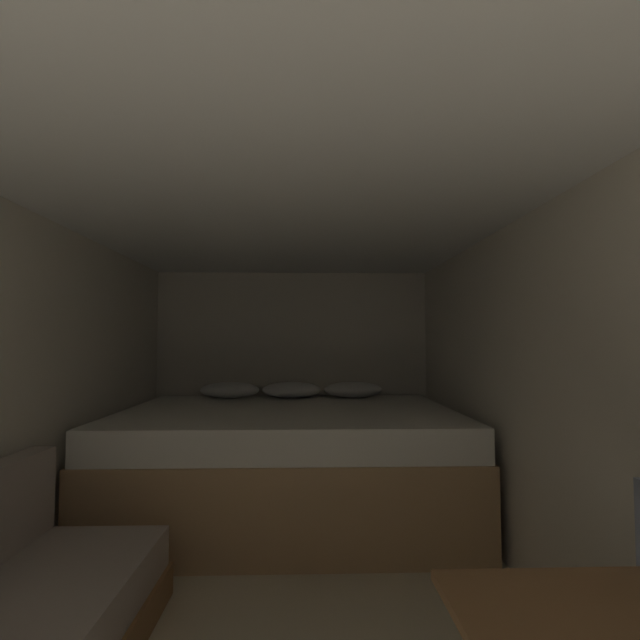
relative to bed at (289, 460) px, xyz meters
The scene contains 5 objects.
ground_plane 1.54m from the bed, 90.00° to the right, with size 6.89×6.89×0.00m, color beige.
wall_back 1.15m from the bed, 90.00° to the left, with size 2.74×0.05×2.01m, color beige.
wall_right 2.09m from the bed, 47.88° to the right, with size 0.05×4.89×2.01m, color beige.
ceiling_slab 2.20m from the bed, 90.00° to the right, with size 2.74×4.89×0.05m, color white.
bed is the anchor object (origin of this frame).
Camera 1 is at (0.13, -0.50, 1.31)m, focal length 26.45 mm.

